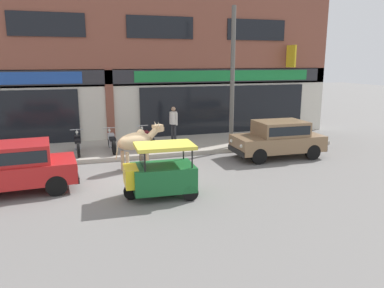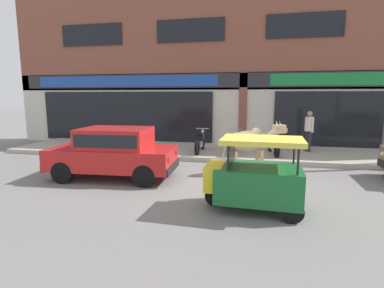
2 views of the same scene
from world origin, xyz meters
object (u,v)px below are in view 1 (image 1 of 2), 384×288
object	(u,v)px
car_0	(278,137)
motorcycle_2	(147,139)
auto_rickshaw	(161,174)
motorcycle_1	(112,142)
utility_pole	(232,79)
motorcycle_0	(78,144)
pedestrian	(173,120)
cow	(137,141)
car_1	(14,165)

from	to	relation	value
car_0	motorcycle_2	distance (m)	5.41
auto_rickshaw	motorcycle_1	distance (m)	5.36
utility_pole	motorcycle_0	bearing A→B (deg)	172.81
pedestrian	cow	bearing A→B (deg)	-124.22
cow	motorcycle_2	world-z (taller)	cow
car_1	utility_pole	size ratio (longest dim) A/B	0.64
utility_pole	pedestrian	bearing A→B (deg)	139.91
auto_rickshaw	motorcycle_1	size ratio (longest dim) A/B	1.11
car_1	motorcycle_0	world-z (taller)	car_1
car_0	auto_rickshaw	size ratio (longest dim) A/B	1.81
car_1	motorcycle_2	bearing A→B (deg)	39.40
car_0	cow	bearing A→B (deg)	179.19
cow	motorcycle_2	bearing A→B (deg)	71.29
car_1	motorcycle_1	world-z (taller)	car_1
car_0	motorcycle_0	distance (m)	7.95
motorcycle_0	utility_pole	world-z (taller)	utility_pole
car_1	utility_pole	distance (m)	8.84
motorcycle_2	utility_pole	bearing A→B (deg)	-15.27
car_1	auto_rickshaw	size ratio (longest dim) A/B	1.83
car_1	utility_pole	world-z (taller)	utility_pole
utility_pole	car_0	bearing A→B (deg)	-49.27
cow	auto_rickshaw	world-z (taller)	cow
auto_rickshaw	motorcycle_0	bearing A→B (deg)	112.03
motorcycle_2	utility_pole	world-z (taller)	utility_pole
car_1	motorcycle_2	size ratio (longest dim) A/B	2.04
car_0	motorcycle_1	size ratio (longest dim) A/B	2.01
car_0	auto_rickshaw	distance (m)	6.19
pedestrian	utility_pole	distance (m)	3.29
auto_rickshaw	pedestrian	bearing A→B (deg)	71.92
motorcycle_1	utility_pole	xyz separation A→B (m)	(4.92, -0.80, 2.48)
car_0	car_1	size ratio (longest dim) A/B	0.99
pedestrian	car_1	bearing A→B (deg)	-142.52
motorcycle_2	motorcycle_1	bearing A→B (deg)	-174.55
motorcycle_2	auto_rickshaw	bearing A→B (deg)	-96.96
motorcycle_0	utility_pole	xyz separation A→B (m)	(6.24, -0.79, 2.48)
utility_pole	cow	bearing A→B (deg)	-160.71
car_0	utility_pole	distance (m)	3.04
car_1	motorcycle_0	size ratio (longest dim) A/B	2.04
cow	motorcycle_1	world-z (taller)	cow
pedestrian	utility_pole	xyz separation A→B (m)	(2.06, -1.74, 1.89)
auto_rickshaw	motorcycle_2	bearing A→B (deg)	83.04
car_0	utility_pole	bearing A→B (deg)	130.73
auto_rickshaw	car_0	bearing A→B (deg)	28.27
auto_rickshaw	motorcycle_0	xyz separation A→B (m)	(-2.14, 5.29, -0.10)
motorcycle_0	motorcycle_2	size ratio (longest dim) A/B	1.00
car_0	motorcycle_2	xyz separation A→B (m)	(-4.79, 2.51, -0.26)
car_0	utility_pole	size ratio (longest dim) A/B	0.63
car_1	motorcycle_2	xyz separation A→B (m)	(4.63, 3.80, -0.26)
pedestrian	motorcycle_1	bearing A→B (deg)	-161.76
motorcycle_1	motorcycle_0	bearing A→B (deg)	-179.58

